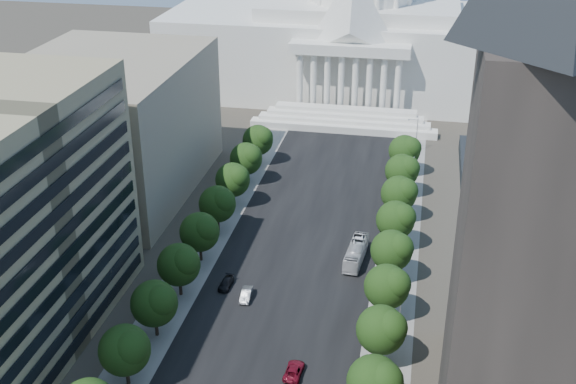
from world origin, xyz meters
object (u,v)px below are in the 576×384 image
Objects in this scene: car_red at (294,371)px; car_dark_b at (226,283)px; car_silver at (246,295)px; city_bus at (356,253)px.

car_red is 26.87m from car_dark_b.
car_dark_b is at bearing -49.44° from car_red.
car_silver is 21.89m from car_red.
city_bus is at bearing 40.07° from car_silver.
car_red is 0.44× the size of city_bus.
car_silver reaches higher than car_red.
car_red is (11.97, -18.33, -0.05)m from car_silver.
car_red is at bearing -94.31° from city_bus.
city_bus reaches higher than car_red.
car_silver reaches higher than car_dark_b.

